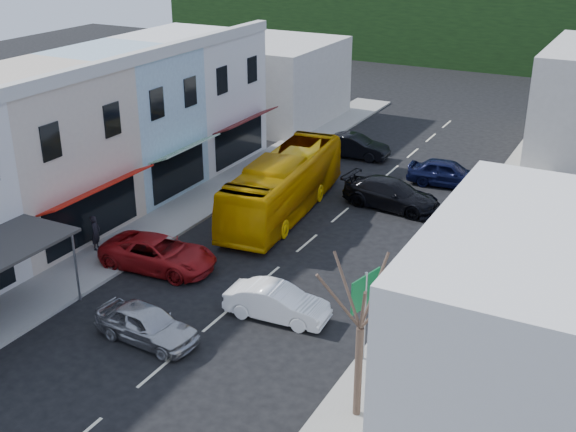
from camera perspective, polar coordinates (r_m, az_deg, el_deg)
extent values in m
plane|color=black|center=(29.20, -5.54, -8.08)|extent=(120.00, 120.00, 0.00)
cube|color=gray|center=(40.39, -6.80, 1.13)|extent=(3.00, 52.00, 0.15)
cube|color=gray|center=(34.80, 14.16, -3.19)|extent=(3.00, 52.00, 0.15)
cube|color=beige|center=(37.27, -19.60, 4.45)|extent=(7.00, 8.00, 8.00)
cube|color=#A41308|center=(34.78, -14.72, 2.09)|extent=(1.30, 6.80, 0.08)
cube|color=#91AEBB|center=(42.07, -12.75, 7.27)|extent=(7.00, 6.00, 8.00)
cube|color=#195926|center=(39.89, -8.07, 5.32)|extent=(1.30, 5.10, 0.08)
cube|color=silver|center=(47.03, -7.66, 9.27)|extent=(7.00, 7.00, 8.00)
cube|color=#511716|center=(45.08, -3.28, 7.59)|extent=(1.30, 5.95, 0.08)
cube|color=#B7B2A8|center=(55.68, -0.90, 10.56)|extent=(8.00, 10.00, 6.00)
cube|color=black|center=(86.35, 18.94, 15.87)|extent=(80.00, 24.00, 12.00)
imported|color=#DB9A03|center=(38.28, -0.35, 2.41)|extent=(3.71, 11.80, 3.10)
imported|color=#AFAFB4|center=(27.89, -11.12, -8.39)|extent=(4.51, 2.08, 1.40)
imported|color=white|center=(28.79, -0.87, -6.84)|extent=(4.52, 2.11, 1.40)
imported|color=maroon|center=(33.13, -10.18, -3.00)|extent=(4.73, 2.25, 1.40)
imported|color=black|center=(39.66, 8.18, 1.61)|extent=(4.66, 2.29, 1.40)
imported|color=black|center=(43.47, 12.47, 3.23)|extent=(4.53, 2.15, 1.40)
imported|color=black|center=(47.69, 5.25, 5.45)|extent=(4.48, 2.00, 1.40)
imported|color=black|center=(35.24, -14.96, -1.26)|extent=(0.57, 0.70, 1.70)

